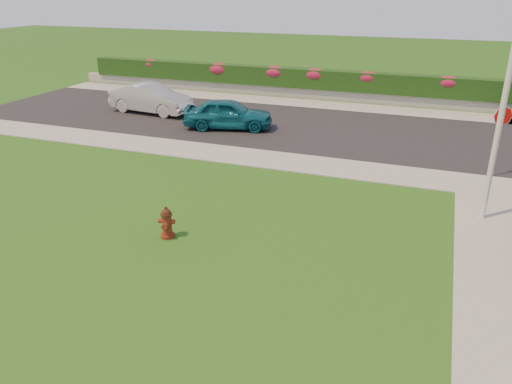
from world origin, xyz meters
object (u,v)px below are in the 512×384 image
at_px(sedan_teal, 228,114).
at_px(stop_sign, 501,125).
at_px(sedan_silver, 151,99).
at_px(utility_pole, 501,116).
at_px(fire_hydrant, 167,223).

relative_size(sedan_teal, stop_sign, 1.61).
xyz_separation_m(sedan_teal, sedan_silver, (-4.99, 1.41, 0.05)).
relative_size(utility_pole, stop_sign, 2.41).
height_order(fire_hydrant, stop_sign, stop_sign).
bearing_deg(stop_sign, fire_hydrant, -140.36).
distance_m(fire_hydrant, sedan_teal, 10.90).
height_order(sedan_silver, stop_sign, stop_sign).
bearing_deg(fire_hydrant, sedan_teal, 92.91).
xyz_separation_m(sedan_teal, utility_pole, (10.77, -6.31, 2.32)).
distance_m(sedan_teal, utility_pole, 12.70).
height_order(fire_hydrant, utility_pole, utility_pole).
height_order(fire_hydrant, sedan_teal, sedan_teal).
relative_size(sedan_teal, sedan_silver, 0.91).
bearing_deg(sedan_teal, sedan_silver, 58.89).
distance_m(sedan_silver, utility_pole, 17.70).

